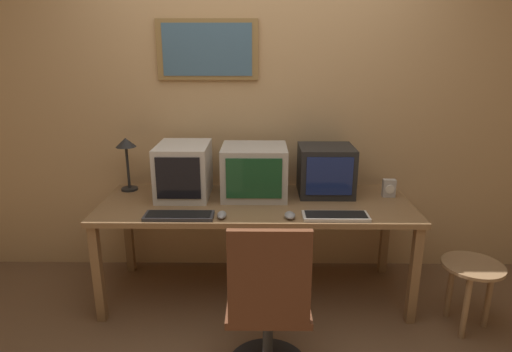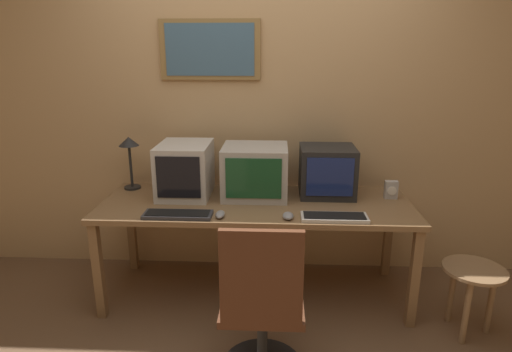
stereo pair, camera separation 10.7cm
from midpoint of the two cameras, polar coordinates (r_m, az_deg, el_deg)
wall_back at (r=3.25m, az=-0.93°, el=9.39°), size 8.00×0.08×2.60m
desk at (r=2.95m, az=-1.04°, el=-4.64°), size 2.11×0.76×0.71m
monitor_left at (r=3.05m, az=-10.57°, el=0.75°), size 0.36×0.45×0.37m
monitor_center at (r=3.00m, az=-1.24°, el=0.63°), size 0.45×0.41×0.36m
monitor_right at (r=3.08m, az=8.30°, el=0.75°), size 0.38×0.35×0.35m
keyboard_main at (r=2.71m, az=-11.35°, el=-5.20°), size 0.43×0.14×0.03m
keyboard_side at (r=2.69m, az=9.45°, el=-5.29°), size 0.41×0.15×0.03m
mouse_near_keyboard at (r=2.67m, az=-5.73°, el=-5.19°), size 0.06×0.11×0.04m
mouse_far_corner at (r=2.65m, az=3.39°, el=-5.26°), size 0.07×0.11×0.04m
desk_clock at (r=3.14m, az=16.38°, el=-1.56°), size 0.09×0.05×0.13m
desk_lamp at (r=3.25m, az=-17.81°, el=3.25°), size 0.15×0.15×0.39m
office_chair at (r=2.32m, az=0.27°, el=-17.95°), size 0.45×0.45×0.92m
side_stool at (r=3.01m, az=25.83°, el=-12.12°), size 0.37×0.37×0.44m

